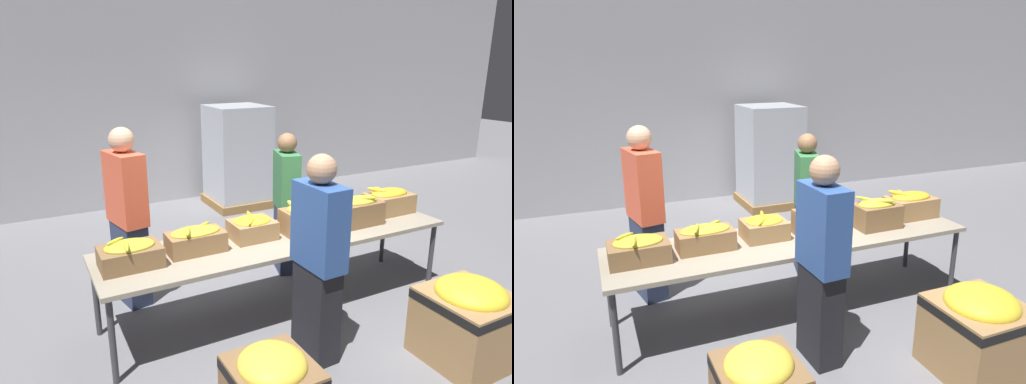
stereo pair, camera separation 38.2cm
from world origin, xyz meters
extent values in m
plane|color=slate|center=(0.00, 0.00, 0.00)|extent=(30.00, 30.00, 0.00)
cube|color=#A8A8AD|center=(0.00, 3.95, 2.00)|extent=(16.00, 0.08, 4.00)
cube|color=#9E937F|center=(0.00, 0.00, 0.72)|extent=(3.37, 0.83, 0.04)
cylinder|color=#38383D|center=(-1.62, -0.36, 0.35)|extent=(0.05, 0.05, 0.70)
cylinder|color=#38383D|center=(1.62, -0.36, 0.35)|extent=(0.05, 0.05, 0.70)
cylinder|color=#38383D|center=(-1.62, 0.36, 0.35)|extent=(0.05, 0.05, 0.70)
cylinder|color=#38383D|center=(1.62, 0.36, 0.35)|extent=(0.05, 0.05, 0.70)
cube|color=olive|center=(-1.37, 0.01, 0.83)|extent=(0.48, 0.32, 0.17)
ellipsoid|color=gold|center=(-1.37, 0.01, 0.91)|extent=(0.40, 0.26, 0.08)
ellipsoid|color=gold|center=(-1.47, 0.07, 0.96)|extent=(0.17, 0.13, 0.04)
ellipsoid|color=gold|center=(-1.41, -0.08, 0.96)|extent=(0.08, 0.22, 0.05)
cube|color=olive|center=(-0.81, 0.04, 0.83)|extent=(0.49, 0.26, 0.17)
ellipsoid|color=gold|center=(-0.81, 0.04, 0.92)|extent=(0.43, 0.24, 0.08)
ellipsoid|color=gold|center=(-0.72, 0.10, 0.95)|extent=(0.16, 0.13, 0.04)
ellipsoid|color=gold|center=(-0.90, -0.01, 0.96)|extent=(0.12, 0.22, 0.05)
ellipsoid|color=gold|center=(-0.93, 0.05, 0.94)|extent=(0.10, 0.18, 0.04)
cube|color=#A37A4C|center=(-0.25, 0.09, 0.83)|extent=(0.40, 0.31, 0.17)
ellipsoid|color=gold|center=(-0.25, 0.09, 0.91)|extent=(0.35, 0.28, 0.06)
ellipsoid|color=gold|center=(-0.28, 0.03, 0.94)|extent=(0.17, 0.18, 0.06)
ellipsoid|color=gold|center=(-0.23, 0.18, 0.94)|extent=(0.10, 0.21, 0.04)
ellipsoid|color=gold|center=(-0.26, 0.09, 0.93)|extent=(0.18, 0.13, 0.04)
cube|color=olive|center=(0.25, -0.01, 0.86)|extent=(0.43, 0.28, 0.23)
ellipsoid|color=yellow|center=(0.25, -0.01, 0.98)|extent=(0.36, 0.23, 0.11)
ellipsoid|color=yellow|center=(0.34, -0.03, 1.03)|extent=(0.22, 0.13, 0.06)
ellipsoid|color=yellow|center=(0.14, 0.04, 1.03)|extent=(0.08, 0.20, 0.05)
ellipsoid|color=yellow|center=(0.26, 0.07, 1.01)|extent=(0.14, 0.17, 0.06)
ellipsoid|color=yellow|center=(0.21, -0.08, 1.01)|extent=(0.15, 0.11, 0.04)
cube|color=olive|center=(0.87, -0.06, 0.86)|extent=(0.44, 0.29, 0.23)
ellipsoid|color=gold|center=(0.87, -0.06, 0.98)|extent=(0.40, 0.23, 0.09)
ellipsoid|color=gold|center=(0.80, -0.04, 1.02)|extent=(0.09, 0.18, 0.04)
ellipsoid|color=gold|center=(0.76, 0.01, 1.03)|extent=(0.13, 0.17, 0.04)
ellipsoid|color=gold|center=(0.90, -0.12, 1.02)|extent=(0.21, 0.12, 0.04)
cube|color=#A37A4C|center=(1.39, 0.07, 0.85)|extent=(0.49, 0.32, 0.21)
ellipsoid|color=gold|center=(1.39, 0.07, 0.96)|extent=(0.44, 0.26, 0.10)
ellipsoid|color=gold|center=(1.23, 0.11, 1.00)|extent=(0.14, 0.21, 0.06)
ellipsoid|color=gold|center=(1.31, 0.15, 0.99)|extent=(0.07, 0.16, 0.04)
cube|color=black|center=(-0.12, -0.76, 0.40)|extent=(0.22, 0.39, 0.79)
cube|color=#2D5199|center=(-0.12, -0.76, 1.12)|extent=(0.24, 0.45, 0.65)
sphere|color=tan|center=(-0.12, -0.76, 1.56)|extent=(0.22, 0.22, 0.22)
cube|color=#2D3856|center=(-1.21, 0.81, 0.41)|extent=(0.29, 0.43, 0.82)
cube|color=#EA5B3D|center=(-1.21, 0.81, 1.17)|extent=(0.32, 0.50, 0.68)
sphere|color=#DBAD89|center=(-1.21, 0.81, 1.62)|extent=(0.23, 0.23, 0.23)
cube|color=#2D3856|center=(0.49, 0.71, 0.37)|extent=(0.29, 0.40, 0.75)
cube|color=#387A47|center=(0.49, 0.71, 1.06)|extent=(0.33, 0.47, 0.62)
sphere|color=#896042|center=(0.49, 0.71, 1.47)|extent=(0.21, 0.21, 0.21)
cube|color=black|center=(-0.86, -1.36, 0.50)|extent=(0.51, 0.51, 0.07)
ellipsoid|color=yellow|center=(-0.86, -1.36, 0.56)|extent=(0.43, 0.43, 0.18)
cube|color=#A37A4C|center=(0.91, -1.36, 0.29)|extent=(0.64, 0.64, 0.57)
cube|color=black|center=(0.91, -1.36, 0.52)|extent=(0.64, 0.64, 0.07)
ellipsoid|color=yellow|center=(0.91, -1.36, 0.58)|extent=(0.54, 0.54, 0.22)
cube|color=olive|center=(1.09, 3.19, 0.07)|extent=(0.97, 0.97, 0.13)
cube|color=#B2B7C1|center=(1.09, 3.19, 0.88)|extent=(0.89, 0.89, 1.50)
camera|label=1|loc=(-2.04, -3.38, 2.31)|focal=32.00mm
camera|label=2|loc=(-1.70, -3.54, 2.31)|focal=32.00mm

